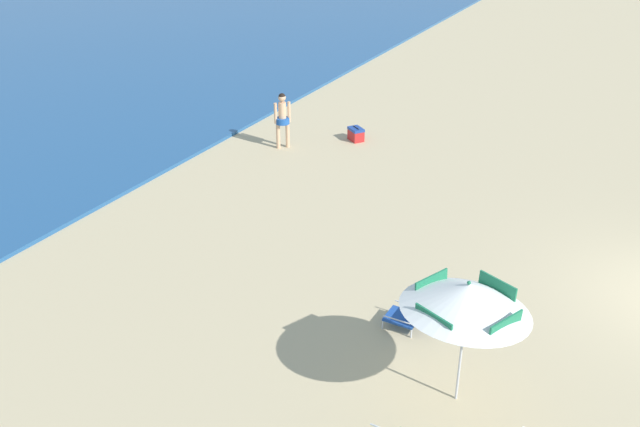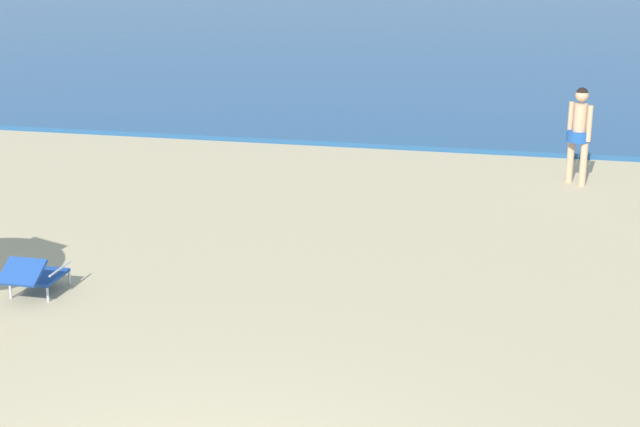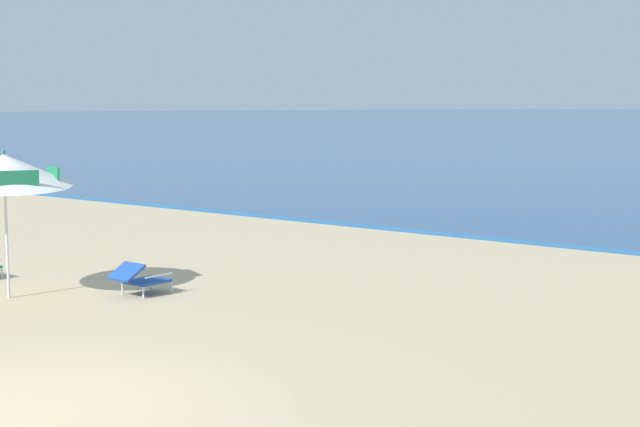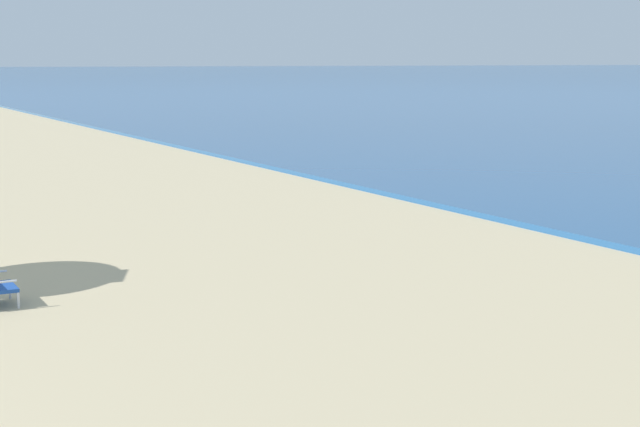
% 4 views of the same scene
% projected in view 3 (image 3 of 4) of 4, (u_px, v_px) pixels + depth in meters
% --- Properties ---
extents(ground_plane, '(800.00, 800.00, 0.00)m').
position_uv_depth(ground_plane, '(15.00, 412.00, 8.97)').
color(ground_plane, tan).
extents(beach_umbrella_striped_main, '(2.62, 2.60, 2.29)m').
position_uv_depth(beach_umbrella_striped_main, '(4.00, 169.00, 14.07)').
color(beach_umbrella_striped_main, silver).
rests_on(beach_umbrella_striped_main, ground).
extents(lounge_chair_facing_sea, '(0.58, 0.89, 0.52)m').
position_uv_depth(lounge_chair_facing_sea, '(140.00, 278.00, 14.47)').
color(lounge_chair_facing_sea, '#1E4799').
rests_on(lounge_chair_facing_sea, ground).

